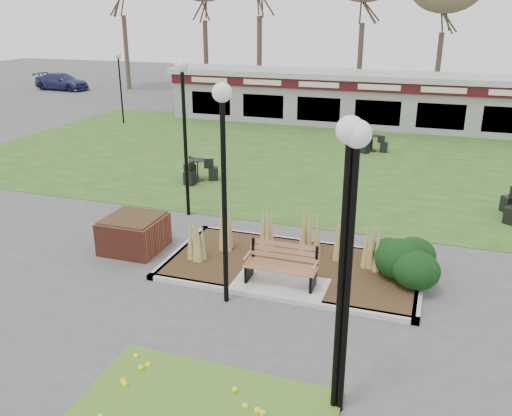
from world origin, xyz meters
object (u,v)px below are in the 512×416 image
(lamp_post_far_left, at_px, (119,72))
(bistro_set_d, at_px, (372,146))
(lamp_post_mid_left, at_px, (223,148))
(park_bench, at_px, (282,264))
(food_pavilion, at_px, (381,100))
(car_silver, at_px, (203,102))
(lamp_post_near_right, at_px, (352,210))
(bistro_set_b, at_px, (198,173))
(lamp_post_mid_right, at_px, (184,104))
(lamp_post_near_left, at_px, (346,207))
(car_blue, at_px, (62,82))
(car_black, at_px, (212,101))
(brick_planter, at_px, (134,233))

(lamp_post_far_left, relative_size, bistro_set_d, 2.88)
(lamp_post_mid_left, bearing_deg, park_bench, 46.61)
(food_pavilion, height_order, car_silver, food_pavilion)
(lamp_post_near_right, relative_size, bistro_set_b, 3.16)
(lamp_post_mid_right, distance_m, bistro_set_b, 4.88)
(lamp_post_mid_left, height_order, lamp_post_mid_right, same)
(lamp_post_near_left, bearing_deg, car_blue, 133.18)
(park_bench, xyz_separation_m, bistro_set_d, (0.35, 13.76, -0.33))
(lamp_post_far_left, bearing_deg, bistro_set_d, -7.92)
(bistro_set_d, bearing_deg, lamp_post_mid_right, -113.97)
(park_bench, bearing_deg, car_black, 117.13)
(food_pavilion, bearing_deg, park_bench, -90.00)
(lamp_post_near_left, bearing_deg, car_black, 117.24)
(food_pavilion, distance_m, car_silver, 11.34)
(brick_planter, xyz_separation_m, lamp_post_mid_right, (0.25, 2.88, 3.07))
(lamp_post_near_left, bearing_deg, food_pavilion, 94.82)
(lamp_post_far_left, xyz_separation_m, car_black, (3.37, 5.00, -2.17))
(lamp_post_mid_right, relative_size, bistro_set_d, 3.54)
(lamp_post_near_right, bearing_deg, lamp_post_mid_right, 130.16)
(lamp_post_mid_right, bearing_deg, car_black, 110.73)
(park_bench, distance_m, bistro_set_d, 13.77)
(lamp_post_near_left, distance_m, car_black, 27.70)
(lamp_post_mid_right, bearing_deg, park_bench, -41.19)
(lamp_post_far_left, bearing_deg, food_pavilion, 15.80)
(lamp_post_mid_left, bearing_deg, lamp_post_near_right, -41.34)
(park_bench, relative_size, lamp_post_far_left, 0.43)
(lamp_post_near_left, bearing_deg, car_silver, 118.39)
(car_blue, bearing_deg, lamp_post_mid_right, -132.65)
(car_silver, bearing_deg, lamp_post_near_right, -163.06)
(lamp_post_near_right, xyz_separation_m, bistro_set_b, (-7.46, 10.80, -3.22))
(bistro_set_b, bearing_deg, car_silver, 113.25)
(bistro_set_b, bearing_deg, car_blue, 137.33)
(park_bench, distance_m, car_black, 23.32)
(park_bench, relative_size, lamp_post_mid_right, 0.35)
(lamp_post_mid_right, xyz_separation_m, car_blue, (-21.85, 22.43, -2.88))
(brick_planter, bearing_deg, bistro_set_d, 69.94)
(park_bench, relative_size, brick_planter, 1.13)
(brick_planter, bearing_deg, car_blue, 130.48)
(car_silver, bearing_deg, lamp_post_near_left, -163.23)
(lamp_post_near_right, bearing_deg, lamp_post_far_left, 129.50)
(food_pavilion, bearing_deg, lamp_post_mid_right, -104.48)
(park_bench, height_order, lamp_post_mid_right, lamp_post_mid_right)
(car_silver, xyz_separation_m, car_black, (0.63, 0.00, 0.10))
(lamp_post_near_left, height_order, car_silver, lamp_post_near_left)
(brick_planter, xyz_separation_m, car_blue, (-21.60, 25.31, 0.18))
(lamp_post_near_right, bearing_deg, car_black, 117.42)
(lamp_post_mid_right, relative_size, lamp_post_far_left, 1.23)
(lamp_post_mid_right, bearing_deg, lamp_post_near_left, -50.29)
(brick_planter, distance_m, lamp_post_mid_right, 4.22)
(bistro_set_d, bearing_deg, food_pavilion, 93.35)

